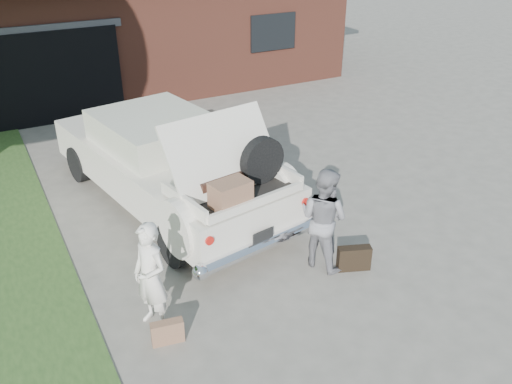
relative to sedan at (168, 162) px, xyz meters
name	(u,v)px	position (x,y,z in m)	size (l,w,h in m)	color
ground	(276,277)	(0.53, -2.84, -0.79)	(90.00, 90.00, 0.00)	gray
house	(114,20)	(1.51, 8.63, 0.88)	(12.80, 7.80, 3.30)	brown
sedan	(168,162)	(0.00, 0.00, 0.00)	(2.96, 5.64, 2.06)	silver
woman_left	(151,277)	(-1.30, -2.95, -0.06)	(0.53, 0.35, 1.45)	silver
woman_right	(324,218)	(1.29, -2.86, -0.02)	(0.75, 0.58, 1.54)	gray
suitcase_left	(168,332)	(-1.28, -3.35, -0.64)	(0.39, 0.13, 0.30)	#8E6248
suitcase_right	(354,258)	(1.63, -3.20, -0.60)	(0.48, 0.15, 0.37)	black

